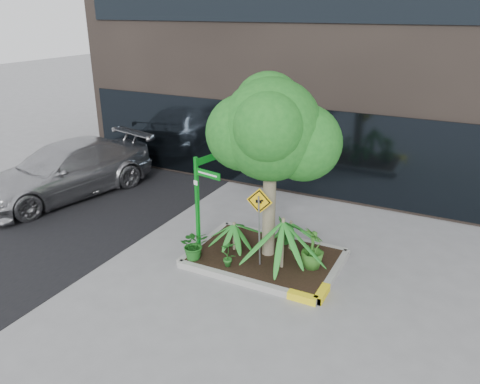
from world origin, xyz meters
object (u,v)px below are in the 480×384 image
at_px(tree, 271,130).
at_px(street_sign_post, 200,198).
at_px(parked_car, 66,170).
at_px(cattle_sign, 259,215).

bearing_deg(tree, street_sign_post, -152.84).
distance_m(tree, street_sign_post, 2.15).
relative_size(tree, parked_car, 0.76).
xyz_separation_m(parked_car, cattle_sign, (7.12, -1.46, 0.58)).
height_order(parked_car, street_sign_post, street_sign_post).
relative_size(parked_car, cattle_sign, 3.02).
height_order(tree, cattle_sign, tree).
relative_size(tree, street_sign_post, 1.70).
xyz_separation_m(street_sign_post, cattle_sign, (1.41, 0.04, -0.13)).
bearing_deg(tree, parked_car, 173.48).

